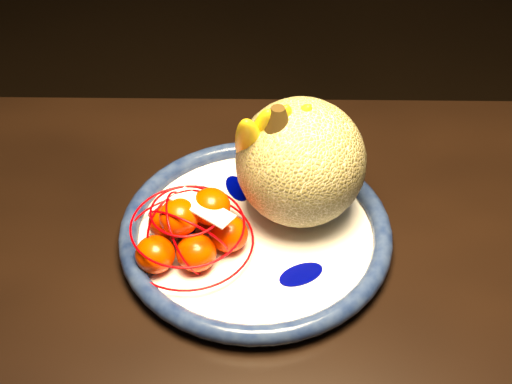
{
  "coord_description": "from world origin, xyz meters",
  "views": [
    {
      "loc": [
        0.02,
        -0.38,
        1.33
      ],
      "look_at": [
        -0.0,
        0.21,
        0.77
      ],
      "focal_mm": 50.0,
      "sensor_mm": 36.0,
      "label": 1
    }
  ],
  "objects_px": {
    "dining_table": "(205,369)",
    "fruit_bowl": "(256,233)",
    "banana_bunch": "(266,143)",
    "mandarin_bag": "(191,229)",
    "cantaloupe": "(301,162)"
  },
  "relations": [
    {
      "from": "fruit_bowl",
      "to": "mandarin_bag",
      "type": "bearing_deg",
      "value": -160.81
    },
    {
      "from": "dining_table",
      "to": "cantaloupe",
      "type": "relative_size",
      "value": 9.36
    },
    {
      "from": "fruit_bowl",
      "to": "banana_bunch",
      "type": "distance_m",
      "value": 0.11
    },
    {
      "from": "dining_table",
      "to": "banana_bunch",
      "type": "height_order",
      "value": "banana_bunch"
    },
    {
      "from": "fruit_bowl",
      "to": "banana_bunch",
      "type": "bearing_deg",
      "value": 80.99
    },
    {
      "from": "cantaloupe",
      "to": "fruit_bowl",
      "type": "bearing_deg",
      "value": -139.78
    },
    {
      "from": "dining_table",
      "to": "mandarin_bag",
      "type": "bearing_deg",
      "value": 98.76
    },
    {
      "from": "fruit_bowl",
      "to": "dining_table",
      "type": "bearing_deg",
      "value": -111.27
    },
    {
      "from": "dining_table",
      "to": "mandarin_bag",
      "type": "xyz_separation_m",
      "value": [
        -0.02,
        0.11,
        0.12
      ]
    },
    {
      "from": "dining_table",
      "to": "banana_bunch",
      "type": "xyz_separation_m",
      "value": [
        0.06,
        0.19,
        0.18
      ]
    },
    {
      "from": "dining_table",
      "to": "cantaloupe",
      "type": "distance_m",
      "value": 0.26
    },
    {
      "from": "dining_table",
      "to": "banana_bunch",
      "type": "bearing_deg",
      "value": 70.6
    },
    {
      "from": "cantaloupe",
      "to": "banana_bunch",
      "type": "relative_size",
      "value": 0.86
    },
    {
      "from": "dining_table",
      "to": "fruit_bowl",
      "type": "distance_m",
      "value": 0.17
    },
    {
      "from": "dining_table",
      "to": "banana_bunch",
      "type": "relative_size",
      "value": 8.06
    }
  ]
}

